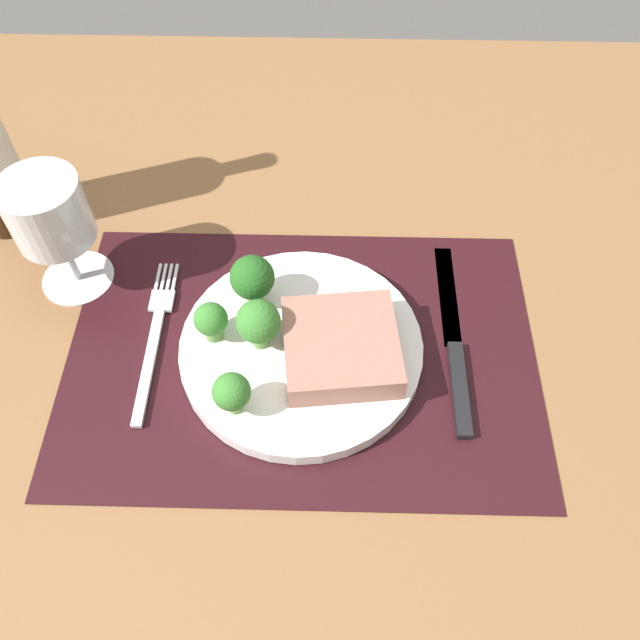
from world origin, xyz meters
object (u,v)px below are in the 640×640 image
at_px(steak, 341,347).
at_px(knife, 455,349).
at_px(wine_glass, 50,218).
at_px(plate, 301,348).
at_px(fork, 155,336).

distance_m(steak, knife, 0.12).
bearing_deg(steak, wine_glass, 159.89).
xyz_separation_m(plate, steak, (0.04, -0.01, 0.02)).
height_order(knife, wine_glass, wine_glass).
relative_size(steak, fork, 0.55).
relative_size(fork, wine_glass, 1.43).
relative_size(fork, knife, 0.83).
xyz_separation_m(fork, wine_glass, (-0.10, 0.08, 0.09)).
bearing_deg(fork, knife, -4.25).
xyz_separation_m(steak, fork, (-0.18, 0.03, -0.03)).
height_order(fork, wine_glass, wine_glass).
bearing_deg(plate, steak, -18.21).
bearing_deg(plate, wine_glass, 159.60).
distance_m(fork, knife, 0.30).
xyz_separation_m(plate, wine_glass, (-0.24, 0.09, 0.08)).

